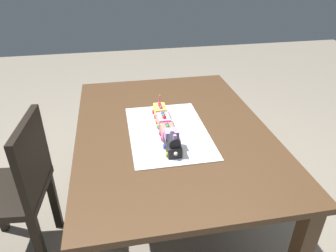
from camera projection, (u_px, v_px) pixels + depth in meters
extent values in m
plane|color=gray|center=(171.00, 225.00, 2.04)|extent=(8.00, 8.00, 0.00)
cube|color=#4C331E|center=(172.00, 130.00, 1.68)|extent=(1.40, 1.00, 0.03)
cube|color=#4C331E|center=(210.00, 124.00, 2.48)|extent=(0.07, 0.07, 0.71)
cube|color=#4C331E|center=(97.00, 135.00, 2.34)|extent=(0.07, 0.07, 0.71)
cube|color=black|center=(6.00, 193.00, 1.66)|extent=(0.44, 0.44, 0.04)
cube|color=black|center=(32.00, 158.00, 1.57)|extent=(0.40, 0.07, 0.40)
cube|color=black|center=(54.00, 201.00, 1.94)|extent=(0.04, 0.04, 0.42)
cube|color=black|center=(39.00, 246.00, 1.64)|extent=(0.04, 0.04, 0.42)
cube|color=silver|center=(168.00, 131.00, 1.63)|extent=(0.60, 0.40, 0.00)
cube|color=#232328|center=(173.00, 147.00, 1.45)|extent=(0.12, 0.06, 0.05)
cylinder|color=#232328|center=(174.00, 141.00, 1.42)|extent=(0.07, 0.05, 0.05)
cube|color=#AD84E0|center=(171.00, 134.00, 1.46)|extent=(0.06, 0.06, 0.04)
cylinder|color=#AD84E0|center=(175.00, 138.00, 1.38)|extent=(0.02, 0.02, 0.03)
sphere|color=#F4EFCC|center=(176.00, 154.00, 1.39)|extent=(0.02, 0.02, 0.02)
cylinder|color=orange|center=(182.00, 153.00, 1.44)|extent=(0.02, 0.01, 0.02)
cylinder|color=yellow|center=(179.00, 145.00, 1.50)|extent=(0.02, 0.01, 0.02)
cylinder|color=yellow|center=(166.00, 154.00, 1.43)|extent=(0.02, 0.01, 0.02)
cylinder|color=#4C59D8|center=(164.00, 146.00, 1.48)|extent=(0.02, 0.01, 0.02)
cube|color=#F27260|center=(168.00, 132.00, 1.56)|extent=(0.10, 0.06, 0.06)
cylinder|color=green|center=(176.00, 137.00, 1.55)|extent=(0.02, 0.01, 0.02)
cylinder|color=orange|center=(174.00, 131.00, 1.60)|extent=(0.02, 0.01, 0.02)
cylinder|color=#D84CB2|center=(161.00, 138.00, 1.54)|extent=(0.02, 0.01, 0.02)
cylinder|color=#D84CB2|center=(160.00, 133.00, 1.59)|extent=(0.02, 0.01, 0.02)
sphere|color=#D84CB2|center=(167.00, 124.00, 1.57)|extent=(0.02, 0.02, 0.02)
sphere|color=green|center=(168.00, 126.00, 1.55)|extent=(0.02, 0.02, 0.02)
cube|color=pink|center=(164.00, 121.00, 1.66)|extent=(0.10, 0.06, 0.06)
cylinder|color=#D84CB2|center=(171.00, 125.00, 1.66)|extent=(0.02, 0.01, 0.02)
cylinder|color=red|center=(169.00, 121.00, 1.70)|extent=(0.02, 0.01, 0.02)
cylinder|color=green|center=(158.00, 127.00, 1.64)|extent=(0.02, 0.01, 0.02)
cylinder|color=orange|center=(156.00, 122.00, 1.69)|extent=(0.02, 0.01, 0.02)
sphere|color=red|center=(164.00, 117.00, 1.63)|extent=(0.02, 0.02, 0.02)
sphere|color=green|center=(164.00, 115.00, 1.65)|extent=(0.02, 0.02, 0.02)
sphere|color=#4C59D8|center=(163.00, 113.00, 1.67)|extent=(0.02, 0.02, 0.02)
cube|color=#F4E04C|center=(160.00, 111.00, 1.76)|extent=(0.10, 0.06, 0.06)
cylinder|color=orange|center=(167.00, 115.00, 1.76)|extent=(0.02, 0.01, 0.02)
cylinder|color=orange|center=(165.00, 111.00, 1.80)|extent=(0.02, 0.01, 0.02)
cylinder|color=#D84CB2|center=(154.00, 116.00, 1.74)|extent=(0.02, 0.01, 0.02)
cylinder|color=red|center=(153.00, 112.00, 1.79)|extent=(0.02, 0.01, 0.02)
sphere|color=#D84CB2|center=(161.00, 107.00, 1.73)|extent=(0.02, 0.02, 0.02)
sphere|color=red|center=(160.00, 105.00, 1.75)|extent=(0.02, 0.02, 0.02)
sphere|color=#D84CB2|center=(159.00, 103.00, 1.77)|extent=(0.02, 0.02, 0.02)
cylinder|color=#F24C59|center=(160.00, 100.00, 1.73)|extent=(0.01, 0.01, 0.05)
cone|color=yellow|center=(160.00, 95.00, 1.72)|extent=(0.01, 0.01, 0.01)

